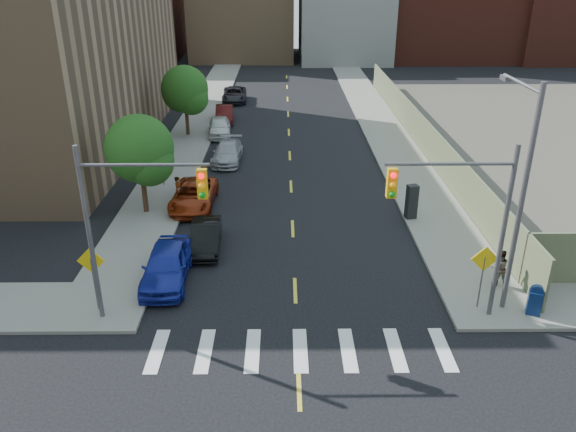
{
  "coord_description": "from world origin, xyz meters",
  "views": [
    {
      "loc": [
        -0.5,
        -12.21,
        12.64
      ],
      "look_at": [
        -0.27,
        11.18,
        2.0
      ],
      "focal_mm": 35.0,
      "sensor_mm": 36.0,
      "label": 1
    }
  ],
  "objects_px": {
    "parked_car_blue": "(167,265)",
    "payphone": "(412,202)",
    "mailbox": "(535,300)",
    "parked_car_maroon": "(224,114)",
    "parked_car_silver": "(227,152)",
    "parked_car_grey": "(234,94)",
    "parked_car_red": "(194,195)",
    "parked_car_black": "(206,237)",
    "parked_car_white": "(219,127)",
    "pedestrian_west": "(179,191)",
    "pedestrian_east": "(499,267)"
  },
  "relations": [
    {
      "from": "parked_car_black",
      "to": "parked_car_silver",
      "type": "distance_m",
      "value": 12.88
    },
    {
      "from": "parked_car_blue",
      "to": "pedestrian_east",
      "type": "distance_m",
      "value": 14.09
    },
    {
      "from": "pedestrian_east",
      "to": "parked_car_grey",
      "type": "bearing_deg",
      "value": -64.33
    },
    {
      "from": "mailbox",
      "to": "parked_car_maroon",
      "type": "bearing_deg",
      "value": 136.49
    },
    {
      "from": "parked_car_silver",
      "to": "parked_car_grey",
      "type": "distance_m",
      "value": 18.36
    },
    {
      "from": "parked_car_maroon",
      "to": "payphone",
      "type": "xyz_separation_m",
      "value": [
        11.8,
        -20.33,
        0.39
      ]
    },
    {
      "from": "parked_car_maroon",
      "to": "mailbox",
      "type": "distance_m",
      "value": 32.8
    },
    {
      "from": "parked_car_maroon",
      "to": "pedestrian_west",
      "type": "height_order",
      "value": "pedestrian_west"
    },
    {
      "from": "parked_car_black",
      "to": "parked_car_maroon",
      "type": "bearing_deg",
      "value": 90.06
    },
    {
      "from": "parked_car_grey",
      "to": "mailbox",
      "type": "distance_m",
      "value": 39.77
    },
    {
      "from": "parked_car_black",
      "to": "parked_car_maroon",
      "type": "relative_size",
      "value": 0.92
    },
    {
      "from": "parked_car_black",
      "to": "parked_car_maroon",
      "type": "height_order",
      "value": "parked_car_maroon"
    },
    {
      "from": "parked_car_black",
      "to": "parked_car_red",
      "type": "distance_m",
      "value": 5.25
    },
    {
      "from": "parked_car_black",
      "to": "pedestrian_west",
      "type": "distance_m",
      "value": 5.44
    },
    {
      "from": "parked_car_white",
      "to": "parked_car_grey",
      "type": "xyz_separation_m",
      "value": [
        0.26,
        12.01,
        -0.05
      ]
    },
    {
      "from": "parked_car_maroon",
      "to": "pedestrian_east",
      "type": "xyz_separation_m",
      "value": [
        14.08,
        -27.11,
        0.26
      ]
    },
    {
      "from": "parked_car_silver",
      "to": "pedestrian_west",
      "type": "xyz_separation_m",
      "value": [
        -1.99,
        -7.87,
        0.32
      ]
    },
    {
      "from": "payphone",
      "to": "pedestrian_west",
      "type": "distance_m",
      "value": 12.74
    },
    {
      "from": "parked_car_blue",
      "to": "parked_car_red",
      "type": "bearing_deg",
      "value": 88.74
    },
    {
      "from": "mailbox",
      "to": "payphone",
      "type": "distance_m",
      "value": 9.44
    },
    {
      "from": "mailbox",
      "to": "pedestrian_east",
      "type": "xyz_separation_m",
      "value": [
        -0.62,
        2.21,
        0.19
      ]
    },
    {
      "from": "parked_car_blue",
      "to": "payphone",
      "type": "distance_m",
      "value": 13.32
    },
    {
      "from": "parked_car_red",
      "to": "payphone",
      "type": "height_order",
      "value": "payphone"
    },
    {
      "from": "parked_car_silver",
      "to": "pedestrian_east",
      "type": "xyz_separation_m",
      "value": [
        12.88,
        -16.51,
        0.28
      ]
    },
    {
      "from": "parked_car_maroon",
      "to": "payphone",
      "type": "bearing_deg",
      "value": -63.99
    },
    {
      "from": "mailbox",
      "to": "pedestrian_east",
      "type": "distance_m",
      "value": 2.3
    },
    {
      "from": "parked_car_blue",
      "to": "parked_car_red",
      "type": "xyz_separation_m",
      "value": [
        0.0,
        8.11,
        -0.1
      ]
    },
    {
      "from": "pedestrian_west",
      "to": "pedestrian_east",
      "type": "xyz_separation_m",
      "value": [
        14.88,
        -8.63,
        -0.04
      ]
    },
    {
      "from": "parked_car_black",
      "to": "parked_car_white",
      "type": "distance_m",
      "value": 19.25
    },
    {
      "from": "parked_car_blue",
      "to": "parked_car_red",
      "type": "height_order",
      "value": "parked_car_blue"
    },
    {
      "from": "parked_car_red",
      "to": "pedestrian_west",
      "type": "relative_size",
      "value": 2.95
    },
    {
      "from": "parked_car_red",
      "to": "mailbox",
      "type": "bearing_deg",
      "value": -35.59
    },
    {
      "from": "pedestrian_west",
      "to": "parked_car_red",
      "type": "bearing_deg",
      "value": -61.0
    },
    {
      "from": "parked_car_blue",
      "to": "parked_car_black",
      "type": "distance_m",
      "value": 3.29
    },
    {
      "from": "parked_car_blue",
      "to": "parked_car_black",
      "type": "xyz_separation_m",
      "value": [
        1.3,
        3.02,
        -0.16
      ]
    },
    {
      "from": "mailbox",
      "to": "pedestrian_west",
      "type": "height_order",
      "value": "pedestrian_west"
    },
    {
      "from": "parked_car_blue",
      "to": "parked_car_grey",
      "type": "xyz_separation_m",
      "value": [
        0.26,
        34.23,
        -0.1
      ]
    },
    {
      "from": "parked_car_red",
      "to": "pedestrian_east",
      "type": "bearing_deg",
      "value": -30.73
    },
    {
      "from": "parked_car_red",
      "to": "parked_car_maroon",
      "type": "height_order",
      "value": "parked_car_maroon"
    },
    {
      "from": "mailbox",
      "to": "payphone",
      "type": "height_order",
      "value": "payphone"
    },
    {
      "from": "parked_car_red",
      "to": "mailbox",
      "type": "xyz_separation_m",
      "value": [
        14.7,
        -10.93,
        0.07
      ]
    },
    {
      "from": "parked_car_blue",
      "to": "parked_car_grey",
      "type": "distance_m",
      "value": 34.24
    },
    {
      "from": "parked_car_white",
      "to": "pedestrian_east",
      "type": "bearing_deg",
      "value": -64.06
    },
    {
      "from": "parked_car_red",
      "to": "mailbox",
      "type": "height_order",
      "value": "mailbox"
    },
    {
      "from": "parked_car_grey",
      "to": "parked_car_white",
      "type": "bearing_deg",
      "value": -93.78
    },
    {
      "from": "parked_car_red",
      "to": "payphone",
      "type": "distance_m",
      "value": 11.97
    },
    {
      "from": "parked_car_black",
      "to": "parked_car_white",
      "type": "bearing_deg",
      "value": 90.76
    },
    {
      "from": "parked_car_maroon",
      "to": "parked_car_grey",
      "type": "distance_m",
      "value": 7.74
    },
    {
      "from": "parked_car_red",
      "to": "parked_car_grey",
      "type": "bearing_deg",
      "value": 90.47
    },
    {
      "from": "pedestrian_west",
      "to": "parked_car_black",
      "type": "bearing_deg",
      "value": -134.0
    }
  ]
}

